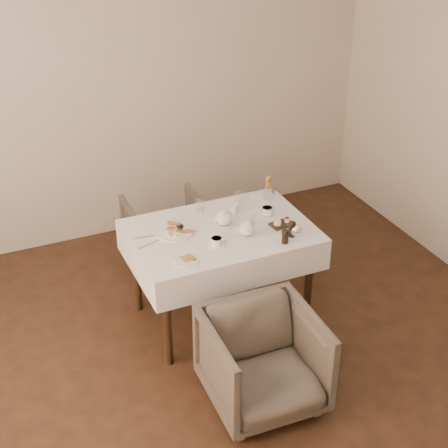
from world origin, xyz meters
TOP-DOWN VIEW (x-y plane):
  - table at (0.20, 0.92)m, footprint 1.28×0.88m
  - armchair_near at (0.09, 0.01)m, footprint 0.70×0.72m
  - armchair_far at (0.09, 1.79)m, footprint 0.64×0.66m
  - breakfast_plate at (-0.11, 1.02)m, footprint 0.27×0.27m
  - side_plate at (-0.17, 0.63)m, footprint 0.18×0.17m
  - teapot_centre at (0.25, 0.98)m, footprint 0.20×0.17m
  - teapot_front at (0.33, 0.78)m, footprint 0.17×0.14m
  - creamer at (0.40, 1.11)m, footprint 0.06×0.06m
  - teacup_near at (0.09, 0.73)m, footprint 0.13×0.13m
  - teacup_far at (0.60, 0.98)m, footprint 0.13×0.13m
  - glass_left at (0.17, 1.24)m, footprint 0.08×0.08m
  - glass_mid at (0.41, 0.89)m, footprint 0.10×0.10m
  - glass_right at (0.48, 1.22)m, footprint 0.08×0.08m
  - condiment_board at (0.63, 0.81)m, footprint 0.18×0.13m
  - pepper_mill_left at (0.53, 0.58)m, footprint 0.06×0.06m
  - pepper_mill_right at (0.62, 0.64)m, footprint 0.07×0.07m
  - silver_pot at (0.64, 0.63)m, footprint 0.12×0.10m
  - fries_cup at (0.73, 1.21)m, footprint 0.09×0.09m
  - cutlery_fork at (-0.30, 1.04)m, footprint 0.20×0.04m
  - cutlery_knife at (-0.32, 0.94)m, footprint 0.18×0.07m

SIDE VIEW (x-z plane):
  - armchair_far at x=0.09m, z-range 0.00..0.59m
  - armchair_near at x=0.09m, z-range 0.00..0.64m
  - table at x=0.20m, z-range 0.26..1.02m
  - cutlery_knife at x=-0.32m, z-range 0.76..0.76m
  - cutlery_fork at x=-0.30m, z-range 0.76..0.76m
  - side_plate at x=-0.17m, z-range 0.75..0.77m
  - breakfast_plate at x=-0.11m, z-range 0.75..0.78m
  - condiment_board at x=0.63m, z-range 0.75..0.79m
  - teacup_far at x=0.60m, z-range 0.75..0.81m
  - teacup_near at x=0.09m, z-range 0.75..0.81m
  - creamer at x=0.40m, z-range 0.76..0.83m
  - glass_left at x=0.17m, z-range 0.76..0.84m
  - glass_right at x=0.48m, z-range 0.76..0.85m
  - glass_mid at x=0.41m, z-range 0.76..0.86m
  - pepper_mill_left at x=0.53m, z-range 0.76..0.86m
  - silver_pot at x=0.64m, z-range 0.76..0.87m
  - pepper_mill_right at x=0.62m, z-range 0.76..0.88m
  - teapot_front at x=0.33m, z-range 0.76..0.88m
  - teapot_centre at x=0.25m, z-range 0.76..0.89m
  - fries_cup at x=0.73m, z-range 0.74..0.93m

